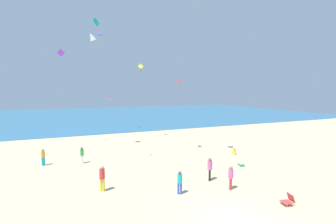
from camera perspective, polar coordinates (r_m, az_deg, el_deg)
ground_plane at (r=19.76m, az=-1.33°, el=-13.13°), size 120.00×120.00×0.00m
ocean_water at (r=63.53m, az=-15.79°, el=-0.63°), size 120.00×60.00×0.05m
beach_chair_far_right at (r=14.48m, az=29.30°, el=-19.66°), size 0.71×0.59×0.63m
cooler_box at (r=19.74m, az=18.79°, el=-13.03°), size 0.43×0.57×0.26m
person_0 at (r=14.90m, az=16.28°, el=-15.95°), size 0.43×0.43×1.53m
person_1 at (r=13.78m, az=3.13°, el=-17.78°), size 0.39×0.39×1.43m
person_2 at (r=15.93m, az=11.02°, el=-14.23°), size 0.45×0.45×1.62m
person_3 at (r=14.66m, az=-17.05°, el=-16.02°), size 0.46×0.46×1.66m
person_4 at (r=21.48m, az=-30.20°, el=-10.02°), size 0.40×0.40×1.44m
person_5 at (r=22.98m, az=17.09°, el=-10.05°), size 0.57×0.64×0.72m
person_6 at (r=20.62m, az=-21.83°, el=-10.30°), size 0.39×0.39×1.45m
kite_magenta at (r=33.68m, az=-15.15°, el=4.17°), size 0.55×0.52×1.19m
kite_yellow at (r=29.01m, az=-7.27°, el=11.87°), size 0.75×0.35×1.20m
kite_white at (r=25.02m, az=-19.57°, el=18.36°), size 1.14×1.06×1.69m
kite_red at (r=22.24m, az=2.94°, el=8.50°), size 0.63×0.71×1.12m
kite_teal at (r=19.07m, az=-18.57°, el=21.62°), size 0.56×0.59×1.15m
kite_blue at (r=36.10m, az=-17.51°, el=19.11°), size 0.87×0.96×1.64m
kite_purple at (r=27.98m, az=-26.50°, el=13.82°), size 0.85×0.35×1.71m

